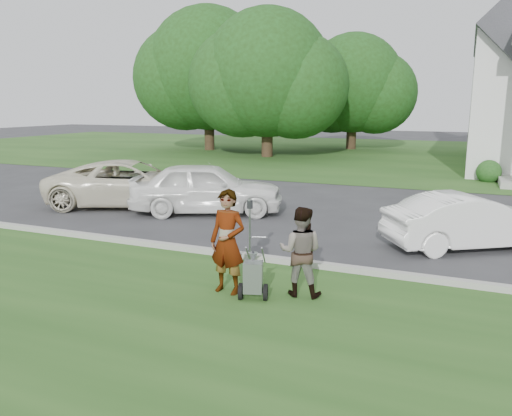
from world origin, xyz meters
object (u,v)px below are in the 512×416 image
Objects in this scene: tree_left at (267,79)px; parking_meter_near at (250,224)px; person_left at (228,243)px; car_a at (132,183)px; car_b at (207,188)px; car_d at (469,221)px; tree_far at (208,75)px; person_right at (301,252)px; striping_cart at (253,278)px; tree_back at (353,88)px.

parking_meter_near is (8.18, -21.73, -4.18)m from tree_left.
car_a is at bearing 142.98° from person_left.
car_b is (3.00, -0.06, 0.04)m from car_a.
tree_left is 2.57× the size of car_d.
parking_meter_near is (-0.31, 1.75, -0.05)m from person_left.
car_d is (10.91, -1.15, -0.12)m from car_a.
car_a is (7.75, -20.30, -4.90)m from tree_far.
person_right reaches higher than car_a.
car_b is 7.99m from car_d.
car_a is (-6.74, 6.17, -0.19)m from person_left.
person_left is 1.33× the size of parking_meter_near.
tree_left reaches higher than car_a.
car_d is at bearing -129.00° from person_right.
parking_meter_near is at bearing -165.02° from car_b.
tree_left is 9.47× the size of striping_cart.
striping_cart is 1.00m from person_right.
car_d is at bearing -55.55° from tree_left.
tree_far is 5.90× the size of person_left.
person_left is 1.77m from parking_meter_near.
tree_left reaches higher than person_left.
tree_back is 32.01m from person_left.
striping_cart is (15.06, -26.61, -5.27)m from tree_far.
car_b is (0.74, -25.36, -3.89)m from tree_back.
car_b is (4.75, -17.36, -4.27)m from tree_left.
car_a is (-2.26, -25.30, -3.93)m from tree_back.
tree_far is 2.03× the size of car_a.
person_left is 0.34× the size of car_a.
parking_meter_near is (-1.61, 1.35, 0.09)m from person_right.
striping_cart is 0.67× the size of person_right.
person_right is at bearing -79.46° from tree_back.
tree_left is at bearing 1.28° from car_d.
striping_cart is 9.67m from car_a.
person_left is at bearing -171.73° from car_b.
car_d is (4.17, 5.02, -0.31)m from person_left.
tree_left is at bearing -7.89° from car_b.
person_left is at bearing 107.11° from car_d.
car_a is 1.39× the size of car_d.
car_b is 1.19× the size of car_d.
car_b is at bearing -62.17° from tree_far.
person_left is at bearing -70.13° from tree_left.
tree_far is at bearing 124.15° from person_left.
tree_far is 23.53m from car_b.
car_d is (7.91, -1.09, -0.16)m from car_b.
person_right is at bearing -39.94° from parking_meter_near.
car_d is (4.48, 3.27, -0.25)m from parking_meter_near.
car_a is at bearing 145.47° from parking_meter_near.
tree_back is 4.87× the size of person_left.
parking_meter_near is (14.18, -24.73, -4.76)m from tree_far.
person_left is 0.48× the size of car_d.
tree_back is 8.57× the size of striping_cart.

